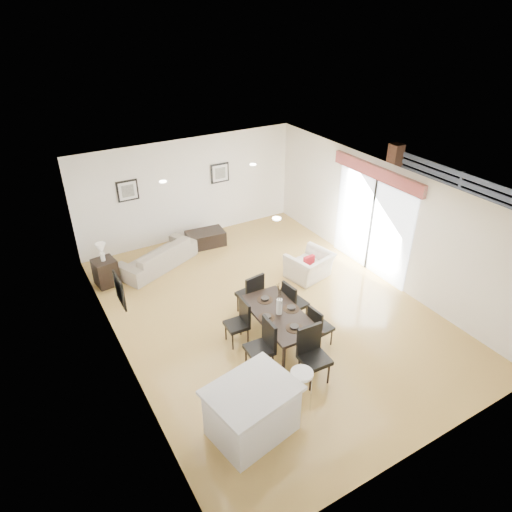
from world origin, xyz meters
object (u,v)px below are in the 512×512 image
dining_table (279,316)px  coffee_table (206,238)px  bar_stool (302,378)px  dining_chair_enear (318,325)px  sofa (157,256)px  dining_chair_head (312,351)px  kitchen_island (252,410)px  armchair (309,266)px  dining_chair_wfar (240,320)px  dining_chair_efar (293,301)px  dining_chair_foot (252,292)px  side_table (106,272)px  dining_chair_wnear (264,343)px

dining_table → coffee_table: 4.32m
bar_stool → dining_chair_enear: bearing=43.3°
sofa → dining_chair_head: 5.00m
sofa → dining_chair_enear: bearing=86.6°
dining_chair_enear → coffee_table: 4.71m
kitchen_island → armchair: bearing=32.8°
armchair → dining_chair_wfar: dining_chair_wfar is taller
dining_chair_efar → dining_chair_foot: dining_chair_foot is taller
dining_chair_wfar → dining_chair_enear: bearing=57.9°
dining_chair_wfar → bar_stool: dining_chair_wfar is taller
side_table → bar_stool: bar_stool is taller
coffee_table → bar_stool: (-1.02, -5.79, 0.48)m
armchair → kitchen_island: size_ratio=0.67×
dining_chair_wfar → bar_stool: size_ratio=1.15×
dining_table → dining_chair_enear: dining_chair_enear is taller
sofa → dining_chair_foot: bearing=85.9°
dining_chair_foot → armchair: bearing=-170.2°
armchair → dining_chair_head: size_ratio=0.93×
dining_table → dining_chair_efar: bearing=36.8°
armchair → dining_chair_head: 3.25m
armchair → sofa: bearing=-50.8°
dining_chair_efar → bar_stool: 2.25m
armchair → dining_chair_efar: dining_chair_efar is taller
dining_chair_wfar → dining_chair_enear: size_ratio=1.05×
dining_chair_wfar → coffee_table: bearing=167.8°
dining_chair_efar → dining_chair_foot: 0.85m
side_table → bar_stool: size_ratio=0.80×
bar_stool → dining_chair_efar: bearing=59.1°
dining_chair_wnear → dining_chair_head: (0.59, -0.60, 0.02)m
dining_chair_efar → dining_chair_foot: bearing=37.4°
dining_chair_head → side_table: size_ratio=1.65×
armchair → dining_chair_wfar: 2.76m
sofa → dining_chair_foot: (1.02, -2.82, 0.25)m
dining_table → kitchen_island: 2.10m
dining_chair_wfar → bar_stool: 1.94m
dining_chair_head → bar_stool: 0.75m
dining_chair_wfar → dining_chair_foot: 0.86m
dining_chair_efar → bar_stool: size_ratio=1.18×
sofa → armchair: (2.89, -2.25, 0.02)m
bar_stool → dining_table: bearing=69.7°
sofa → dining_chair_head: bearing=77.8°
dining_table → dining_chair_wnear: 0.72m
armchair → dining_chair_wfar: (-2.48, -1.19, 0.19)m
coffee_table → dining_chair_efar: bearing=-82.5°
armchair → dining_table: (-1.88, -1.61, 0.32)m
armchair → dining_chair_wnear: dining_chair_wnear is taller
dining_chair_head → dining_chair_wnear: bearing=137.3°
sofa → dining_chair_wfar: 3.47m
dining_chair_enear → dining_chair_efar: size_ratio=0.93×
armchair → dining_table: dining_table is taller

